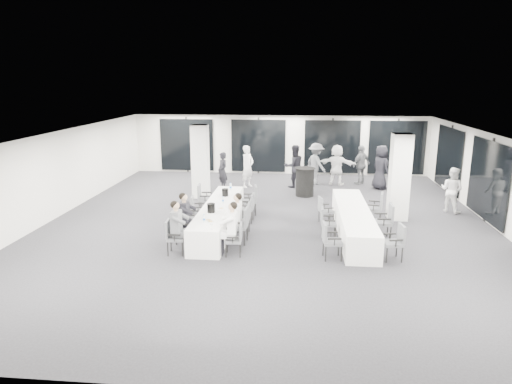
# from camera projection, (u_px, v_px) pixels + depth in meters

# --- Properties ---
(room) EXTENTS (14.04, 16.04, 2.84)m
(room) POSITION_uv_depth(u_px,v_px,m) (296.00, 175.00, 15.09)
(room) COLOR black
(room) RESTS_ON ground
(column_left) EXTENTS (0.60, 0.60, 2.80)m
(column_left) POSITION_uv_depth(u_px,v_px,m) (200.00, 161.00, 17.45)
(column_left) COLOR silver
(column_left) RESTS_ON floor
(column_right) EXTENTS (0.60, 0.60, 2.80)m
(column_right) POSITION_uv_depth(u_px,v_px,m) (400.00, 177.00, 14.68)
(column_right) COLOR silver
(column_right) RESTS_ON floor
(banquet_table_main) EXTENTS (0.90, 5.00, 0.75)m
(banquet_table_main) POSITION_uv_depth(u_px,v_px,m) (219.00, 217.00, 13.92)
(banquet_table_main) COLOR white
(banquet_table_main) RESTS_ON floor
(banquet_table_side) EXTENTS (0.90, 5.00, 0.75)m
(banquet_table_side) POSITION_uv_depth(u_px,v_px,m) (353.00, 221.00, 13.49)
(banquet_table_side) COLOR white
(banquet_table_side) RESTS_ON floor
(cocktail_table) EXTENTS (0.80, 0.80, 1.11)m
(cocktail_table) POSITION_uv_depth(u_px,v_px,m) (305.00, 182.00, 17.81)
(cocktail_table) COLOR black
(cocktail_table) RESTS_ON floor
(chair_main_left_near) EXTENTS (0.49, 0.54, 0.91)m
(chair_main_left_near) POSITION_uv_depth(u_px,v_px,m) (173.00, 235.00, 11.88)
(chair_main_left_near) COLOR #4A4C51
(chair_main_left_near) RESTS_ON floor
(chair_main_left_second) EXTENTS (0.50, 0.55, 0.93)m
(chair_main_left_second) POSITION_uv_depth(u_px,v_px,m) (181.00, 224.00, 12.70)
(chair_main_left_second) COLOR #4A4C51
(chair_main_left_second) RESTS_ON floor
(chair_main_left_mid) EXTENTS (0.47, 0.53, 0.90)m
(chair_main_left_mid) POSITION_uv_depth(u_px,v_px,m) (189.00, 215.00, 13.60)
(chair_main_left_mid) COLOR #4A4C51
(chair_main_left_mid) RESTS_ON floor
(chair_main_left_fourth) EXTENTS (0.48, 0.52, 0.86)m
(chair_main_left_fourth) POSITION_uv_depth(u_px,v_px,m) (196.00, 208.00, 14.51)
(chair_main_left_fourth) COLOR #4A4C51
(chair_main_left_fourth) RESTS_ON floor
(chair_main_left_far) EXTENTS (0.53, 0.58, 0.98)m
(chair_main_left_far) POSITION_uv_depth(u_px,v_px,m) (203.00, 197.00, 15.60)
(chair_main_left_far) COLOR #4A4C51
(chair_main_left_far) RESTS_ON floor
(chair_main_right_near) EXTENTS (0.46, 0.51, 0.86)m
(chair_main_right_near) POSITION_uv_depth(u_px,v_px,m) (236.00, 237.00, 11.79)
(chair_main_right_near) COLOR #4A4C51
(chair_main_right_near) RESTS_ON floor
(chair_main_right_second) EXTENTS (0.55, 0.61, 1.03)m
(chair_main_right_second) POSITION_uv_depth(u_px,v_px,m) (241.00, 223.00, 12.65)
(chair_main_right_second) COLOR #4A4C51
(chair_main_right_second) RESTS_ON floor
(chair_main_right_mid) EXTENTS (0.49, 0.55, 0.96)m
(chair_main_right_mid) POSITION_uv_depth(u_px,v_px,m) (244.00, 216.00, 13.39)
(chair_main_right_mid) COLOR #4A4C51
(chair_main_right_mid) RESTS_ON floor
(chair_main_right_fourth) EXTENTS (0.48, 0.54, 0.93)m
(chair_main_right_fourth) POSITION_uv_depth(u_px,v_px,m) (249.00, 206.00, 14.52)
(chair_main_right_fourth) COLOR #4A4C51
(chair_main_right_fourth) RESTS_ON floor
(chair_main_right_far) EXTENTS (0.57, 0.61, 0.99)m
(chair_main_right_far) POSITION_uv_depth(u_px,v_px,m) (252.00, 198.00, 15.36)
(chair_main_right_far) COLOR #4A4C51
(chair_main_right_far) RESTS_ON floor
(chair_side_left_near) EXTENTS (0.53, 0.57, 0.95)m
(chair_side_left_near) POSITION_uv_depth(u_px,v_px,m) (329.00, 238.00, 11.55)
(chair_side_left_near) COLOR #4A4C51
(chair_side_left_near) RESTS_ON floor
(chair_side_left_mid) EXTENTS (0.45, 0.51, 0.89)m
(chair_side_left_mid) POSITION_uv_depth(u_px,v_px,m) (326.00, 221.00, 13.12)
(chair_side_left_mid) COLOR #4A4C51
(chair_side_left_mid) RESTS_ON floor
(chair_side_left_far) EXTENTS (0.52, 0.55, 0.86)m
(chair_side_left_far) POSITION_uv_depth(u_px,v_px,m) (324.00, 209.00, 14.40)
(chair_side_left_far) COLOR #4A4C51
(chair_side_left_far) RESTS_ON floor
(chair_side_right_near) EXTENTS (0.53, 0.57, 0.93)m
(chair_side_right_near) POSITION_uv_depth(u_px,v_px,m) (396.00, 240.00, 11.48)
(chair_side_right_near) COLOR #4A4C51
(chair_side_right_near) RESTS_ON floor
(chair_side_right_mid) EXTENTS (0.53, 0.59, 1.04)m
(chair_side_right_mid) POSITION_uv_depth(u_px,v_px,m) (385.00, 219.00, 12.97)
(chair_side_right_mid) COLOR #4A4C51
(chair_side_right_mid) RESTS_ON floor
(chair_side_right_far) EXTENTS (0.59, 0.63, 0.99)m
(chair_side_right_far) POSITION_uv_depth(u_px,v_px,m) (377.00, 206.00, 14.42)
(chair_side_right_far) COLOR #4A4C51
(chair_side_right_far) RESTS_ON floor
(seated_guest_a) EXTENTS (0.50, 0.38, 1.44)m
(seated_guest_a) POSITION_uv_depth(u_px,v_px,m) (179.00, 224.00, 11.80)
(seated_guest_a) COLOR #55585C
(seated_guest_a) RESTS_ON floor
(seated_guest_b) EXTENTS (0.50, 0.38, 1.44)m
(seated_guest_b) POSITION_uv_depth(u_px,v_px,m) (187.00, 215.00, 12.62)
(seated_guest_b) COLOR black
(seated_guest_b) RESTS_ON floor
(seated_guest_c) EXTENTS (0.50, 0.38, 1.44)m
(seated_guest_c) POSITION_uv_depth(u_px,v_px,m) (230.00, 225.00, 11.72)
(seated_guest_c) COLOR white
(seated_guest_c) RESTS_ON floor
(seated_guest_d) EXTENTS (0.50, 0.38, 1.44)m
(seated_guest_d) POSITION_uv_depth(u_px,v_px,m) (235.00, 215.00, 12.61)
(seated_guest_d) COLOR white
(seated_guest_d) RESTS_ON floor
(standing_guest_a) EXTENTS (0.89, 0.93, 2.01)m
(standing_guest_a) POSITION_uv_depth(u_px,v_px,m) (248.00, 164.00, 19.17)
(standing_guest_a) COLOR white
(standing_guest_a) RESTS_ON floor
(standing_guest_b) EXTENTS (1.14, 0.94, 2.04)m
(standing_guest_b) POSITION_uv_depth(u_px,v_px,m) (294.00, 163.00, 19.14)
(standing_guest_b) COLOR black
(standing_guest_b) RESTS_ON floor
(standing_guest_c) EXTENTS (1.31, 1.46, 2.04)m
(standing_guest_c) POSITION_uv_depth(u_px,v_px,m) (316.00, 161.00, 19.70)
(standing_guest_c) COLOR #55585C
(standing_guest_c) RESTS_ON floor
(standing_guest_d) EXTENTS (1.28, 1.24, 1.94)m
(standing_guest_d) POSITION_uv_depth(u_px,v_px,m) (361.00, 162.00, 19.72)
(standing_guest_d) COLOR #55585C
(standing_guest_d) RESTS_ON floor
(standing_guest_e) EXTENTS (1.01, 1.17, 2.07)m
(standing_guest_e) POSITION_uv_depth(u_px,v_px,m) (381.00, 164.00, 18.83)
(standing_guest_e) COLOR black
(standing_guest_e) RESTS_ON floor
(standing_guest_f) EXTENTS (1.95, 1.22, 1.98)m
(standing_guest_f) POSITION_uv_depth(u_px,v_px,m) (337.00, 162.00, 19.61)
(standing_guest_f) COLOR white
(standing_guest_f) RESTS_ON floor
(standing_guest_g) EXTENTS (0.80, 0.83, 1.77)m
(standing_guest_g) POSITION_uv_depth(u_px,v_px,m) (223.00, 169.00, 18.74)
(standing_guest_g) COLOR black
(standing_guest_g) RESTS_ON floor
(standing_guest_h) EXTENTS (0.98, 0.95, 1.77)m
(standing_guest_h) POSITION_uv_depth(u_px,v_px,m) (452.00, 187.00, 15.58)
(standing_guest_h) COLOR white
(standing_guest_h) RESTS_ON floor
(ice_bucket_near) EXTENTS (0.23, 0.23, 0.26)m
(ice_bucket_near) POSITION_uv_depth(u_px,v_px,m) (211.00, 208.00, 13.05)
(ice_bucket_near) COLOR black
(ice_bucket_near) RESTS_ON banquet_table_main
(ice_bucket_far) EXTENTS (0.21, 0.21, 0.24)m
(ice_bucket_far) POSITION_uv_depth(u_px,v_px,m) (225.00, 192.00, 14.87)
(ice_bucket_far) COLOR black
(ice_bucket_far) RESTS_ON banquet_table_main
(water_bottle_a) EXTENTS (0.06, 0.06, 0.20)m
(water_bottle_a) POSITION_uv_depth(u_px,v_px,m) (204.00, 219.00, 12.16)
(water_bottle_a) COLOR silver
(water_bottle_a) RESTS_ON banquet_table_main
(water_bottle_b) EXTENTS (0.06, 0.06, 0.20)m
(water_bottle_b) POSITION_uv_depth(u_px,v_px,m) (223.00, 200.00, 14.05)
(water_bottle_b) COLOR silver
(water_bottle_b) RESTS_ON banquet_table_main
(water_bottle_c) EXTENTS (0.07, 0.07, 0.23)m
(water_bottle_c) POSITION_uv_depth(u_px,v_px,m) (231.00, 187.00, 15.71)
(water_bottle_c) COLOR silver
(water_bottle_c) RESTS_ON banquet_table_main
(plate_a) EXTENTS (0.21, 0.21, 0.03)m
(plate_a) POSITION_uv_depth(u_px,v_px,m) (208.00, 220.00, 12.34)
(plate_a) COLOR white
(plate_a) RESTS_ON banquet_table_main
(plate_b) EXTENTS (0.18, 0.18, 0.03)m
(plate_b) POSITION_uv_depth(u_px,v_px,m) (210.00, 221.00, 12.20)
(plate_b) COLOR white
(plate_b) RESTS_ON banquet_table_main
(plate_c) EXTENTS (0.19, 0.19, 0.03)m
(plate_c) POSITION_uv_depth(u_px,v_px,m) (221.00, 208.00, 13.44)
(plate_c) COLOR white
(plate_c) RESTS_ON banquet_table_main
(wine_glass) EXTENTS (0.07, 0.07, 0.19)m
(wine_glass) POSITION_uv_depth(u_px,v_px,m) (212.00, 224.00, 11.56)
(wine_glass) COLOR silver
(wine_glass) RESTS_ON banquet_table_main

